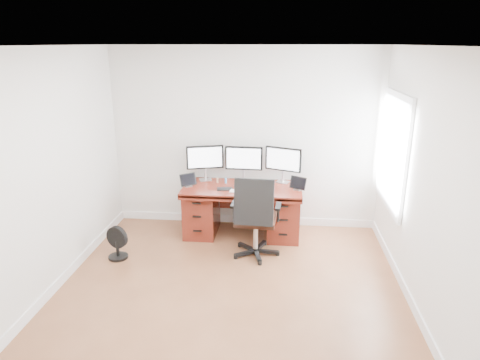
# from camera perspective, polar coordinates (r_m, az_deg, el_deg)

# --- Properties ---
(ground) EXTENTS (4.50, 4.50, 0.00)m
(ground) POSITION_cam_1_polar(r_m,az_deg,el_deg) (4.86, -1.81, -16.27)
(ground) COLOR brown
(ground) RESTS_ON ground
(back_wall) EXTENTS (4.00, 0.10, 2.70)m
(back_wall) POSITION_cam_1_polar(r_m,az_deg,el_deg) (6.41, 0.66, 5.46)
(back_wall) COLOR silver
(back_wall) RESTS_ON ground
(right_wall) EXTENTS (0.10, 4.50, 2.70)m
(right_wall) POSITION_cam_1_polar(r_m,az_deg,el_deg) (4.56, 23.96, -1.27)
(right_wall) COLOR silver
(right_wall) RESTS_ON ground
(desk) EXTENTS (1.70, 0.80, 0.75)m
(desk) POSITION_cam_1_polar(r_m,az_deg,el_deg) (6.29, 0.30, -3.83)
(desk) COLOR #601E13
(desk) RESTS_ON ground
(office_chair) EXTENTS (0.66, 0.64, 1.13)m
(office_chair) POSITION_cam_1_polar(r_m,az_deg,el_deg) (5.66, 2.04, -6.74)
(office_chair) COLOR black
(office_chair) RESTS_ON ground
(floor_fan) EXTENTS (0.31, 0.26, 0.44)m
(floor_fan) POSITION_cam_1_polar(r_m,az_deg,el_deg) (5.90, -16.08, -8.10)
(floor_fan) COLOR black
(floor_fan) RESTS_ON ground
(monitor_left) EXTENTS (0.54, 0.19, 0.53)m
(monitor_left) POSITION_cam_1_polar(r_m,az_deg,el_deg) (6.38, -4.69, 2.88)
(monitor_left) COLOR silver
(monitor_left) RESTS_ON desk
(monitor_center) EXTENTS (0.55, 0.15, 0.53)m
(monitor_center) POSITION_cam_1_polar(r_m,az_deg,el_deg) (6.30, 0.51, 2.76)
(monitor_center) COLOR silver
(monitor_center) RESTS_ON desk
(monitor_right) EXTENTS (0.53, 0.23, 0.53)m
(monitor_right) POSITION_cam_1_polar(r_m,az_deg,el_deg) (6.28, 5.79, 2.61)
(monitor_right) COLOR silver
(monitor_right) RESTS_ON desk
(tablet_left) EXTENTS (0.23, 0.20, 0.19)m
(tablet_left) POSITION_cam_1_polar(r_m,az_deg,el_deg) (6.19, -6.95, -0.09)
(tablet_left) COLOR silver
(tablet_left) RESTS_ON desk
(tablet_right) EXTENTS (0.24, 0.18, 0.19)m
(tablet_right) POSITION_cam_1_polar(r_m,az_deg,el_deg) (6.05, 7.74, -0.54)
(tablet_right) COLOR silver
(tablet_right) RESTS_ON desk
(keyboard) EXTENTS (0.26, 0.14, 0.01)m
(keyboard) POSITION_cam_1_polar(r_m,az_deg,el_deg) (5.94, -0.15, -1.51)
(keyboard) COLOR silver
(keyboard) RESTS_ON desk
(trackpad) EXTENTS (0.15, 0.15, 0.01)m
(trackpad) POSITION_cam_1_polar(r_m,az_deg,el_deg) (5.95, 2.31, -1.52)
(trackpad) COLOR silver
(trackpad) RESTS_ON desk
(drawing_tablet) EXTENTS (0.23, 0.17, 0.01)m
(drawing_tablet) POSITION_cam_1_polar(r_m,az_deg,el_deg) (6.04, -2.06, -1.20)
(drawing_tablet) COLOR black
(drawing_tablet) RESTS_ON desk
(phone) EXTENTS (0.13, 0.09, 0.01)m
(phone) POSITION_cam_1_polar(r_m,az_deg,el_deg) (6.16, -0.25, -0.80)
(phone) COLOR black
(phone) RESTS_ON desk
(figurine_brown) EXTENTS (0.03, 0.03, 0.08)m
(figurine_brown) POSITION_cam_1_polar(r_m,az_deg,el_deg) (6.31, -3.02, 0.02)
(figurine_brown) COLOR #936749
(figurine_brown) RESTS_ON desk
(figurine_blue) EXTENTS (0.03, 0.03, 0.08)m
(figurine_blue) POSITION_cam_1_polar(r_m,az_deg,el_deg) (6.30, -1.91, -0.01)
(figurine_blue) COLOR #4499D9
(figurine_blue) RESTS_ON desk
(figurine_purple) EXTENTS (0.03, 0.03, 0.08)m
(figurine_purple) POSITION_cam_1_polar(r_m,az_deg,el_deg) (6.28, -0.54, -0.06)
(figurine_purple) COLOR #B377E5
(figurine_purple) RESTS_ON desk
(figurine_orange) EXTENTS (0.03, 0.03, 0.08)m
(figurine_orange) POSITION_cam_1_polar(r_m,az_deg,el_deg) (6.26, 1.29, -0.11)
(figurine_orange) COLOR #FF8F4D
(figurine_orange) RESTS_ON desk
(figurine_pink) EXTENTS (0.03, 0.03, 0.08)m
(figurine_pink) POSITION_cam_1_polar(r_m,az_deg,el_deg) (6.25, 2.45, -0.15)
(figurine_pink) COLOR pink
(figurine_pink) RESTS_ON desk
(figurine_yellow) EXTENTS (0.03, 0.03, 0.08)m
(figurine_yellow) POSITION_cam_1_polar(r_m,az_deg,el_deg) (6.25, 3.52, -0.18)
(figurine_yellow) COLOR #DCD364
(figurine_yellow) RESTS_ON desk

